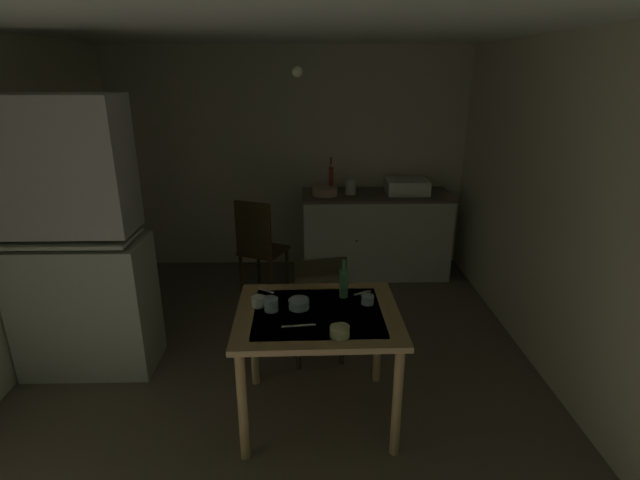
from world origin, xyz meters
The scene contains 23 objects.
ground_plane centered at (0.00, 0.00, 0.00)m, with size 5.04×5.04×0.00m, color brown.
wall_back centered at (0.00, 2.07, 1.21)m, with size 3.97×0.10×2.41m, color beige.
wall_right centered at (1.99, 0.00, 1.21)m, with size 0.10×4.14×2.41m, color beige.
ceiling_slab centered at (0.00, 0.00, 2.46)m, with size 3.97×4.14×0.10m, color silver.
hutch_cabinet centered at (-1.45, -0.05, 0.94)m, with size 0.94×0.49×2.02m.
counter_cabinet centered at (0.93, 1.70, 0.46)m, with size 1.59×0.64×0.91m.
sink_basin centered at (1.26, 1.70, 0.99)m, with size 0.44×0.34×0.15m.
hand_pump centered at (0.45, 1.75, 1.08)m, with size 0.05×0.27×0.39m.
mixing_bowl_counter centered at (0.38, 1.65, 0.95)m, with size 0.26×0.26×0.08m, color tan.
stoneware_crock centered at (0.65, 1.68, 0.98)m, with size 0.11×0.11×0.15m, color beige.
dining_table centered at (0.26, -0.66, 0.66)m, with size 1.02×0.85×0.76m.
chair_far_side centered at (0.27, -0.01, 0.48)m, with size 0.46×0.46×0.89m.
chair_by_counter centered at (-0.28, 1.15, 0.52)m, with size 0.53×0.53×1.00m.
serving_bowl_wide centered at (0.14, -0.61, 0.79)m, with size 0.13×0.13×0.06m, color #9EB2C6.
soup_bowl_small centered at (0.38, -0.95, 0.79)m, with size 0.11×0.11×0.06m, color beige.
mug_dark centered at (-0.11, -0.57, 0.79)m, with size 0.09×0.09×0.06m, color white.
teacup_mint centered at (-0.03, -0.63, 0.80)m, with size 0.09×0.09×0.08m, color #9EB2C6.
teacup_cream centered at (0.58, -0.56, 0.79)m, with size 0.08×0.08×0.06m, color #9EB2C6.
glass_bottle centered at (0.43, -0.45, 0.86)m, with size 0.06×0.06×0.26m.
table_knife centered at (0.14, -0.83, 0.76)m, with size 0.20×0.02×0.01m, color silver.
teaspoon_near_bowl centered at (-0.08, -0.35, 0.76)m, with size 0.14×0.02×0.01m, color beige.
teaspoon_by_cup centered at (0.56, -0.41, 0.76)m, with size 0.13×0.02×0.01m, color beige.
pendant_bulb centered at (0.13, 0.39, 2.15)m, with size 0.08×0.08×0.08m, color #F9EFCC.
Camera 1 is at (0.21, -3.30, 2.17)m, focal length 27.06 mm.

